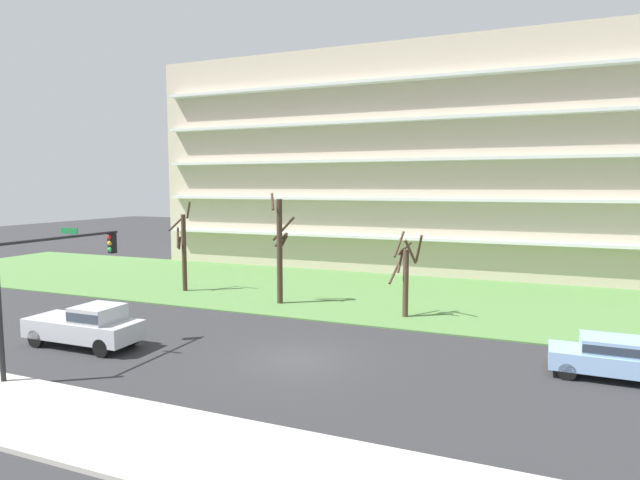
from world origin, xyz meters
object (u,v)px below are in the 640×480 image
at_px(tree_far_left, 184,249).
at_px(tree_center, 406,274).
at_px(tree_left, 280,248).
at_px(traffic_signal_mast, 49,271).
at_px(pickup_silver_near_left, 87,325).
at_px(sedan_blue_center_left, 612,356).

distance_m(tree_far_left, tree_center, 15.70).
distance_m(tree_left, tree_center, 7.92).
distance_m(tree_center, traffic_signal_mast, 17.32).
xyz_separation_m(tree_left, pickup_silver_near_left, (-4.16, -11.01, -2.43)).
bearing_deg(tree_center, tree_left, 177.14).
bearing_deg(tree_left, sedan_blue_center_left, -20.78).
relative_size(tree_far_left, traffic_signal_mast, 1.04).
height_order(tree_left, tree_center, tree_left).
relative_size(tree_left, pickup_silver_near_left, 1.25).
height_order(tree_center, pickup_silver_near_left, tree_center).
relative_size(tree_center, traffic_signal_mast, 0.79).
xyz_separation_m(sedan_blue_center_left, traffic_signal_mast, (-20.61, -6.92, 2.99)).
relative_size(sedan_blue_center_left, traffic_signal_mast, 0.74).
xyz_separation_m(pickup_silver_near_left, sedan_blue_center_left, (21.32, 4.50, -0.14)).
relative_size(pickup_silver_near_left, sedan_blue_center_left, 1.23).
relative_size(tree_left, tree_center, 1.44).
bearing_deg(tree_center, tree_far_left, 175.17).
distance_m(tree_left, sedan_blue_center_left, 18.53).
distance_m(tree_center, pickup_silver_near_left, 16.09).
bearing_deg(sedan_blue_center_left, pickup_silver_near_left, 12.82).
bearing_deg(sedan_blue_center_left, traffic_signal_mast, 19.47).
bearing_deg(pickup_silver_near_left, traffic_signal_mast, -74.44).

